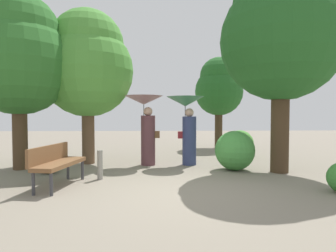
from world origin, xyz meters
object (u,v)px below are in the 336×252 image
object	(u,v)px
path_marker_post	(100,165)
tree_mid_right	(281,29)
tree_mid_left	(87,63)
person_right	(187,118)
park_bench	(56,161)
tree_near_left	(18,54)
tree_near_right	(219,87)
person_left	(146,118)

from	to	relation	value
path_marker_post	tree_mid_right	bearing A→B (deg)	8.32
tree_mid_left	tree_mid_right	bearing A→B (deg)	-16.71
person_right	tree_mid_right	distance (m)	3.33
park_bench	person_right	bearing A→B (deg)	-40.58
tree_mid_right	tree_mid_left	bearing A→B (deg)	163.29
tree_mid_left	path_marker_post	size ratio (longest dim) A/B	6.87
person_right	tree_mid_left	xyz separation A→B (m)	(-2.88, 0.35, 1.58)
path_marker_post	tree_mid_left	bearing A→B (deg)	109.06
tree_near_left	tree_mid_left	size ratio (longest dim) A/B	1.03
tree_near_right	tree_mid_left	bearing A→B (deg)	-141.02
tree_mid_right	person_right	bearing A→B (deg)	151.96
tree_near_right	tree_mid_right	distance (m)	5.43
park_bench	tree_near_right	size ratio (longest dim) A/B	0.40
person_right	park_bench	distance (m)	3.86
tree_near_left	tree_near_right	bearing A→B (deg)	36.45
person_left	tree_near_right	distance (m)	5.26
tree_near_right	tree_mid_left	xyz separation A→B (m)	(-4.70, -3.80, 0.32)
tree_near_right	tree_near_left	bearing A→B (deg)	-143.55
park_bench	tree_mid_right	xyz separation A→B (m)	(5.10, 1.24, 3.05)
tree_mid_left	path_marker_post	xyz separation A→B (m)	(0.75, -2.16, -2.61)
tree_near_left	tree_mid_right	bearing A→B (deg)	-5.86
tree_near_right	path_marker_post	distance (m)	7.51
person_right	tree_near_right	distance (m)	4.70
tree_near_left	path_marker_post	distance (m)	3.80
park_bench	tree_mid_right	size ratio (longest dim) A/B	0.29
person_left	tree_mid_right	bearing A→B (deg)	-103.57
park_bench	tree_near_left	distance (m)	3.54
person_left	tree_mid_left	world-z (taller)	tree_mid_left
park_bench	path_marker_post	xyz separation A→B (m)	(0.75, 0.60, -0.18)
tree_near_right	path_marker_post	size ratio (longest dim) A/B	5.94
person_left	park_bench	bearing A→B (deg)	150.57
person_left	tree_near_left	xyz separation A→B (m)	(-3.30, -0.50, 1.67)
person_left	park_bench	size ratio (longest dim) A/B	1.27
person_left	path_marker_post	world-z (taller)	person_left
park_bench	tree_near_left	size ratio (longest dim) A/B	0.34
person_right	park_bench	xyz separation A→B (m)	(-2.89, -2.41, -0.85)
person_left	tree_mid_right	distance (m)	4.21
park_bench	person_left	bearing A→B (deg)	-25.67
person_right	park_bench	world-z (taller)	person_right
tree_mid_right	path_marker_post	xyz separation A→B (m)	(-4.34, -0.64, -3.23)
tree_near_left	tree_near_right	size ratio (longest dim) A/B	1.19
person_left	tree_mid_left	bearing A→B (deg)	84.56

